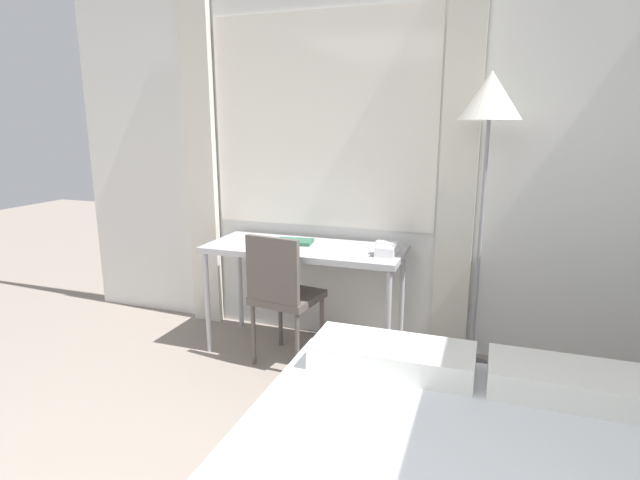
{
  "coord_description": "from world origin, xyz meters",
  "views": [
    {
      "loc": [
        0.87,
        -0.33,
        1.58
      ],
      "look_at": [
        -0.08,
        2.38,
        0.92
      ],
      "focal_mm": 28.0,
      "sensor_mm": 36.0,
      "label": 1
    }
  ],
  "objects_px": {
    "desk_chair": "(282,291)",
    "book": "(294,241)",
    "desk": "(305,255)",
    "standing_lamp": "(489,121)",
    "telephone": "(387,249)"
  },
  "relations": [
    {
      "from": "desk_chair",
      "to": "desk",
      "type": "bearing_deg",
      "value": 81.73
    },
    {
      "from": "standing_lamp",
      "to": "book",
      "type": "bearing_deg",
      "value": -179.78
    },
    {
      "from": "desk_chair",
      "to": "standing_lamp",
      "type": "xyz_separation_m",
      "value": [
        1.21,
        0.3,
        1.09
      ]
    },
    {
      "from": "telephone",
      "to": "book",
      "type": "bearing_deg",
      "value": 171.19
    },
    {
      "from": "desk_chair",
      "to": "book",
      "type": "height_order",
      "value": "desk_chair"
    },
    {
      "from": "desk",
      "to": "standing_lamp",
      "type": "height_order",
      "value": "standing_lamp"
    },
    {
      "from": "desk",
      "to": "telephone",
      "type": "xyz_separation_m",
      "value": [
        0.58,
        -0.05,
        0.1
      ]
    },
    {
      "from": "desk",
      "to": "standing_lamp",
      "type": "relative_size",
      "value": 0.72
    },
    {
      "from": "desk",
      "to": "telephone",
      "type": "distance_m",
      "value": 0.59
    },
    {
      "from": "desk_chair",
      "to": "book",
      "type": "relative_size",
      "value": 3.31
    },
    {
      "from": "desk",
      "to": "book",
      "type": "bearing_deg",
      "value": 149.65
    },
    {
      "from": "desk",
      "to": "desk_chair",
      "type": "bearing_deg",
      "value": -106.73
    },
    {
      "from": "standing_lamp",
      "to": "telephone",
      "type": "bearing_deg",
      "value": -168.92
    },
    {
      "from": "desk_chair",
      "to": "telephone",
      "type": "distance_m",
      "value": 0.74
    },
    {
      "from": "standing_lamp",
      "to": "telephone",
      "type": "relative_size",
      "value": 10.25
    }
  ]
}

